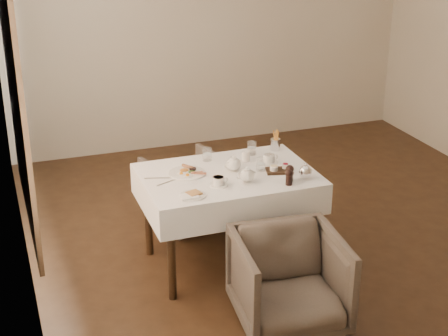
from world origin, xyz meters
The scene contains 21 objects.
room centered at (-2.22, 0.00, 1.60)m, with size 5.00×5.00×5.00m.
table centered at (-0.79, -0.16, 0.64)m, with size 1.28×0.88×0.75m.
armchair_near centered at (-0.68, -1.05, 0.32)m, with size 0.69×0.71×0.64m, color #4D4238.
armchair_far centered at (-0.87, 0.64, 0.30)m, with size 0.63×0.65×0.59m, color #4D4238.
breakfast_plate centered at (-1.07, -0.06, 0.76)m, with size 0.27×0.27×0.03m.
side_plate centered at (-1.16, -0.46, 0.76)m, with size 0.18×0.18×0.02m.
teapot_centre centered at (-0.73, -0.13, 0.82)m, with size 0.16×0.12×0.12m, color white, non-canonical shape.
teapot_front centered at (-0.71, -0.35, 0.81)m, with size 0.15×0.12×0.12m, color white, non-canonical shape.
creamer centered at (-0.57, 0.03, 0.80)m, with size 0.06×0.06×0.08m, color white.
teacup_near centered at (-0.93, -0.35, 0.79)m, with size 0.13×0.13×0.07m.
teacup_far centered at (-0.42, -0.07, 0.79)m, with size 0.14×0.14×0.07m.
glass_left centered at (-0.85, 0.14, 0.81)m, with size 0.07×0.07×0.10m, color silver.
glass_mid centered at (-0.54, -0.19, 0.80)m, with size 0.07×0.07×0.10m, color silver.
glass_right centered at (-0.48, 0.15, 0.81)m, with size 0.07×0.07×0.10m, color silver.
condiment_board centered at (-0.42, -0.26, 0.77)m, with size 0.22×0.17×0.05m.
pepper_mill_left centered at (-0.45, -0.50, 0.81)m, with size 0.06×0.06×0.12m, color black, non-canonical shape.
pepper_mill_right centered at (-0.42, -0.44, 0.82)m, with size 0.06×0.06×0.12m, color black, non-canonical shape.
silver_pot centered at (-0.29, -0.44, 0.82)m, with size 0.11×0.09×0.12m, color white, non-canonical shape.
fries_cup centered at (-0.26, 0.17, 0.83)m, with size 0.08×0.08×0.17m.
cutlery_fork centered at (-1.30, -0.08, 0.76)m, with size 0.01×0.19×0.00m, color silver.
cutlery_knife centered at (-1.26, -0.17, 0.76)m, with size 0.01×0.19×0.00m, color silver.
Camera 1 is at (-2.38, -4.56, 2.73)m, focal length 55.00 mm.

